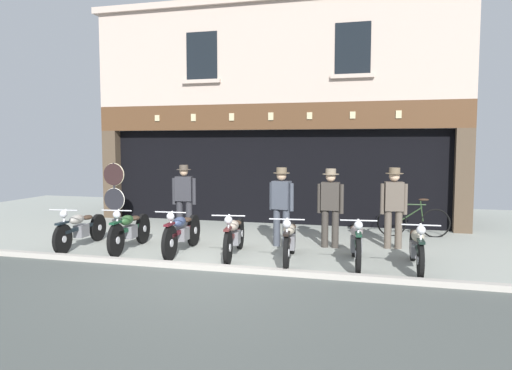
{
  "coord_description": "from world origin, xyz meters",
  "views": [
    {
      "loc": [
        3.07,
        -7.8,
        2.2
      ],
      "look_at": [
        0.22,
        2.76,
        1.28
      ],
      "focal_mm": 34.11,
      "sensor_mm": 36.0,
      "label": 1
    }
  ],
  "objects_px": {
    "motorcycle_center_right": "(290,239)",
    "tyre_sign_pole": "(114,188)",
    "motorcycle_center": "(234,235)",
    "motorcycle_far_right": "(417,246)",
    "salesman_right": "(330,204)",
    "shopkeeper_center": "(281,203)",
    "salesman_left": "(184,198)",
    "advert_board_near": "(341,158)",
    "advert_board_far": "(377,159)",
    "motorcycle_center_left": "(182,232)",
    "motorcycle_left": "(130,230)",
    "leaning_bicycle": "(414,221)",
    "motorcycle_right": "(356,242)",
    "assistant_far_right": "(394,203)",
    "motorcycle_far_left": "(81,228)"
  },
  "relations": [
    {
      "from": "motorcycle_far_right",
      "to": "tyre_sign_pole",
      "type": "bearing_deg",
      "value": -21.06
    },
    {
      "from": "motorcycle_right",
      "to": "motorcycle_far_right",
      "type": "height_order",
      "value": "motorcycle_right"
    },
    {
      "from": "assistant_far_right",
      "to": "advert_board_near",
      "type": "distance_m",
      "value": 3.09
    },
    {
      "from": "motorcycle_center",
      "to": "tyre_sign_pole",
      "type": "bearing_deg",
      "value": -38.71
    },
    {
      "from": "motorcycle_far_right",
      "to": "salesman_right",
      "type": "xyz_separation_m",
      "value": [
        -1.68,
        1.44,
        0.53
      ]
    },
    {
      "from": "assistant_far_right",
      "to": "motorcycle_far_left",
      "type": "bearing_deg",
      "value": 5.21
    },
    {
      "from": "assistant_far_right",
      "to": "leaning_bicycle",
      "type": "relative_size",
      "value": 1.01
    },
    {
      "from": "motorcycle_center_right",
      "to": "shopkeeper_center",
      "type": "height_order",
      "value": "shopkeeper_center"
    },
    {
      "from": "motorcycle_right",
      "to": "motorcycle_far_right",
      "type": "xyz_separation_m",
      "value": [
        1.05,
        -0.04,
        -0.02
      ]
    },
    {
      "from": "motorcycle_far_right",
      "to": "advert_board_near",
      "type": "distance_m",
      "value": 4.88
    },
    {
      "from": "motorcycle_left",
      "to": "shopkeeper_center",
      "type": "relative_size",
      "value": 1.17
    },
    {
      "from": "motorcycle_center_right",
      "to": "motorcycle_center",
      "type": "bearing_deg",
      "value": -13.17
    },
    {
      "from": "salesman_left",
      "to": "advert_board_near",
      "type": "height_order",
      "value": "advert_board_near"
    },
    {
      "from": "salesman_left",
      "to": "tyre_sign_pole",
      "type": "distance_m",
      "value": 2.67
    },
    {
      "from": "salesman_left",
      "to": "leaning_bicycle",
      "type": "xyz_separation_m",
      "value": [
        5.18,
        1.7,
        -0.59
      ]
    },
    {
      "from": "motorcycle_center",
      "to": "salesman_right",
      "type": "distance_m",
      "value": 2.24
    },
    {
      "from": "motorcycle_left",
      "to": "motorcycle_center_right",
      "type": "bearing_deg",
      "value": 171.98
    },
    {
      "from": "motorcycle_left",
      "to": "motorcycle_center_right",
      "type": "distance_m",
      "value": 3.42
    },
    {
      "from": "motorcycle_far_right",
      "to": "advert_board_far",
      "type": "relative_size",
      "value": 2.15
    },
    {
      "from": "salesman_left",
      "to": "leaning_bicycle",
      "type": "relative_size",
      "value": 1.02
    },
    {
      "from": "motorcycle_far_right",
      "to": "salesman_right",
      "type": "distance_m",
      "value": 2.28
    },
    {
      "from": "motorcycle_far_right",
      "to": "assistant_far_right",
      "type": "height_order",
      "value": "assistant_far_right"
    },
    {
      "from": "motorcycle_left",
      "to": "motorcycle_center_left",
      "type": "relative_size",
      "value": 0.97
    },
    {
      "from": "motorcycle_center",
      "to": "assistant_far_right",
      "type": "bearing_deg",
      "value": -160.06
    },
    {
      "from": "motorcycle_center_left",
      "to": "motorcycle_right",
      "type": "bearing_deg",
      "value": 175.04
    },
    {
      "from": "salesman_left",
      "to": "assistant_far_right",
      "type": "height_order",
      "value": "salesman_left"
    },
    {
      "from": "salesman_left",
      "to": "shopkeeper_center",
      "type": "bearing_deg",
      "value": 165.53
    },
    {
      "from": "salesman_right",
      "to": "advert_board_near",
      "type": "xyz_separation_m",
      "value": [
        -0.06,
        2.88,
        0.9
      ]
    },
    {
      "from": "advert_board_near",
      "to": "leaning_bicycle",
      "type": "xyz_separation_m",
      "value": [
        1.85,
        -1.13,
        -1.47
      ]
    },
    {
      "from": "motorcycle_center_left",
      "to": "assistant_far_right",
      "type": "relative_size",
      "value": 1.21
    },
    {
      "from": "assistant_far_right",
      "to": "advert_board_near",
      "type": "height_order",
      "value": "advert_board_near"
    },
    {
      "from": "motorcycle_far_left",
      "to": "salesman_right",
      "type": "bearing_deg",
      "value": -169.05
    },
    {
      "from": "motorcycle_far_right",
      "to": "shopkeeper_center",
      "type": "bearing_deg",
      "value": -27.54
    },
    {
      "from": "motorcycle_center_left",
      "to": "shopkeeper_center",
      "type": "distance_m",
      "value": 2.21
    },
    {
      "from": "motorcycle_left",
      "to": "advert_board_far",
      "type": "distance_m",
      "value": 6.61
    },
    {
      "from": "assistant_far_right",
      "to": "salesman_left",
      "type": "bearing_deg",
      "value": -6.65
    },
    {
      "from": "motorcycle_center_right",
      "to": "tyre_sign_pole",
      "type": "bearing_deg",
      "value": -32.71
    },
    {
      "from": "motorcycle_center_right",
      "to": "shopkeeper_center",
      "type": "relative_size",
      "value": 1.2
    },
    {
      "from": "motorcycle_center_right",
      "to": "salesman_left",
      "type": "bearing_deg",
      "value": -35.37
    },
    {
      "from": "motorcycle_center_left",
      "to": "salesman_right",
      "type": "bearing_deg",
      "value": -158.68
    },
    {
      "from": "motorcycle_far_left",
      "to": "motorcycle_center",
      "type": "relative_size",
      "value": 0.98
    },
    {
      "from": "motorcycle_center_left",
      "to": "motorcycle_center",
      "type": "bearing_deg",
      "value": 174.8
    },
    {
      "from": "shopkeeper_center",
      "to": "leaning_bicycle",
      "type": "bearing_deg",
      "value": -133.89
    },
    {
      "from": "motorcycle_center",
      "to": "motorcycle_left",
      "type": "bearing_deg",
      "value": -8.17
    },
    {
      "from": "salesman_left",
      "to": "leaning_bicycle",
      "type": "bearing_deg",
      "value": -170.84
    },
    {
      "from": "advert_board_far",
      "to": "motorcycle_center_left",
      "type": "bearing_deg",
      "value": -131.6
    },
    {
      "from": "motorcycle_center_left",
      "to": "assistant_far_right",
      "type": "bearing_deg",
      "value": -162.82
    },
    {
      "from": "motorcycle_far_right",
      "to": "shopkeeper_center",
      "type": "relative_size",
      "value": 1.12
    },
    {
      "from": "motorcycle_center",
      "to": "advert_board_far",
      "type": "xyz_separation_m",
      "value": [
        2.61,
        4.23,
        1.38
      ]
    },
    {
      "from": "tyre_sign_pole",
      "to": "shopkeeper_center",
      "type": "bearing_deg",
      "value": -14.75
    }
  ]
}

